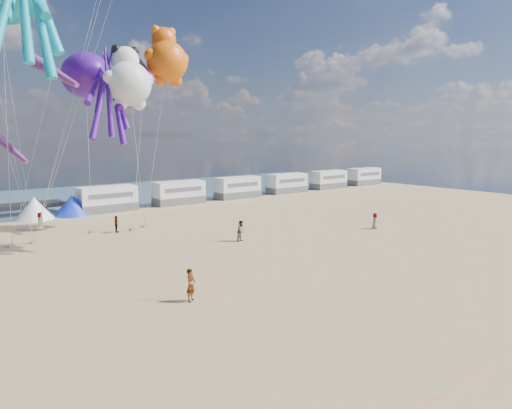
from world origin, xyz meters
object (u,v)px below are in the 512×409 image
standing_person (191,285)px  beachgoer_0 (375,221)px  motorhome_2 (238,188)px  motorhome_1 (179,193)px  beachgoer_6 (40,221)px  kite_octopus_purple (85,75)px  sandbag_c (145,226)px  sandbag_b (92,232)px  tent_white (34,208)px  windsock_left (53,71)px  motorhome_0 (108,199)px  tent_blue (73,205)px  motorhome_5 (364,176)px  sandbag_d (133,229)px  beachgoer_1 (241,231)px  windsock_right (5,144)px  sandbag_e (34,242)px  kite_teddy_orange (167,62)px  windsock_mid (145,71)px  motorhome_3 (287,183)px  kite_panda (129,84)px  motorhome_4 (328,180)px  sandbag_a (12,246)px  beachgoer_3 (116,224)px

standing_person → beachgoer_0: standing_person is taller
motorhome_2 → standing_person: 41.20m
motorhome_1 → beachgoer_6: (-18.47, -6.52, -0.64)m
standing_person → kite_octopus_purple: size_ratio=0.18×
motorhome_1 → sandbag_c: motorhome_1 is taller
sandbag_b → tent_white: bearing=102.9°
tent_white → windsock_left: bearing=-94.5°
motorhome_0 → tent_blue: size_ratio=1.65×
motorhome_5 → sandbag_d: motorhome_5 is taller
beachgoer_1 → beachgoer_6: (-12.24, 15.46, -0.03)m
sandbag_b → windsock_right: windsock_right is taller
motorhome_2 → sandbag_d: bearing=-150.5°
motorhome_0 → windsock_left: size_ratio=0.90×
windsock_left → tent_blue: bearing=59.2°
sandbag_e → kite_octopus_purple: (4.64, -1.08, 13.77)m
motorhome_0 → sandbag_b: (-5.55, -10.70, -1.39)m
motorhome_2 → tent_white: (-27.00, 0.00, -0.30)m
beachgoer_6 → beachgoer_0: bearing=-104.7°
standing_person → beachgoer_0: size_ratio=1.17×
motorhome_5 → kite_teddy_orange: size_ratio=1.01×
sandbag_d → windsock_mid: windsock_mid is taller
motorhome_3 → kite_octopus_purple: (-34.63, -12.94, 12.38)m
motorhome_5 → windsock_mid: 51.15m
motorhome_0 → tent_white: bearing=180.0°
motorhome_1 → sandbag_b: 18.51m
kite_octopus_purple → kite_panda: (1.53, -5.27, -1.03)m
motorhome_0 → motorhome_3: same height
beachgoer_6 → kite_octopus_purple: bearing=-133.7°
windsock_mid → motorhome_0: bearing=94.4°
motorhome_4 → beachgoer_1: motorhome_4 is taller
sandbag_c → kite_teddy_orange: (2.27, -1.24, 15.66)m
motorhome_4 → windsock_mid: 42.39m
kite_panda → windsock_left: bearing=135.4°
kite_panda → windsock_right: (-7.91, 5.13, -4.57)m
tent_white → windsock_mid: (7.62, -12.12, 13.60)m
sandbag_b → sandbag_e: size_ratio=1.00×
windsock_right → motorhome_2: bearing=0.3°
motorhome_4 → beachgoer_0: size_ratio=4.28×
motorhome_2 → windsock_mid: size_ratio=1.19×
motorhome_1 → beachgoer_0: size_ratio=4.28×
motorhome_1 → sandbag_c: (-10.07, -11.28, -1.39)m
kite_teddy_orange → sandbag_a: bearing=-158.0°
beachgoer_3 → beachgoer_6: (-5.27, 5.44, 0.08)m
sandbag_d → kite_teddy_orange: bearing=-8.0°
beachgoer_3 → sandbag_e: bearing=98.5°
kite_octopus_purple → motorhome_0: bearing=76.9°
motorhome_4 → kite_teddy_orange: (-36.30, -12.52, 14.27)m
motorhome_0 → standing_person: (-7.34, -31.67, -0.59)m
motorhome_1 → sandbag_b: (-15.05, -10.70, -1.39)m
motorhome_0 → sandbag_e: (-10.77, -11.87, -1.39)m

